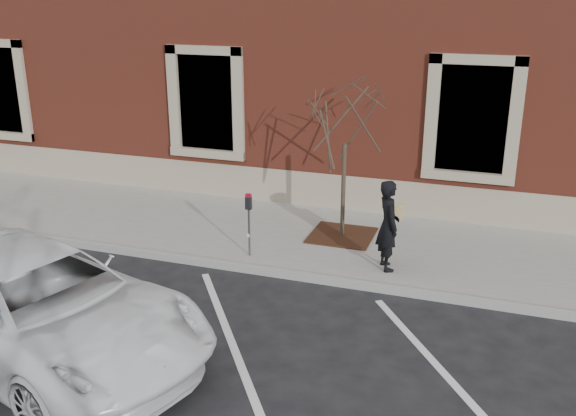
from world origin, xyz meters
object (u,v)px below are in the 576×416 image
at_px(man, 388,225).
at_px(parking_meter, 249,213).
at_px(sapling, 345,117).
at_px(white_truck, 39,306).

distance_m(man, parking_meter, 2.57).
bearing_deg(parking_meter, sapling, 44.08).
relative_size(man, white_truck, 0.31).
xyz_separation_m(man, sapling, (-1.14, 1.26, 1.63)).
relative_size(parking_meter, white_truck, 0.23).
bearing_deg(parking_meter, white_truck, -115.41).
bearing_deg(white_truck, sapling, -12.14).
bearing_deg(sapling, man, -47.77).
xyz_separation_m(sapling, white_truck, (-3.01, -5.40, -1.86)).
xyz_separation_m(parking_meter, sapling, (1.41, 1.52, 1.61)).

